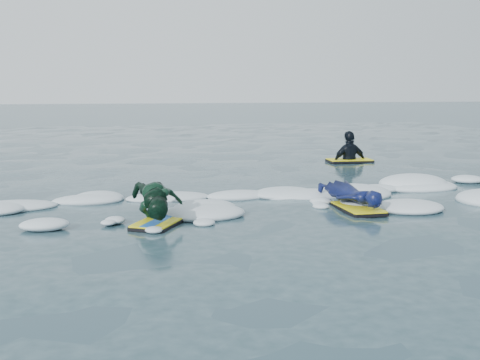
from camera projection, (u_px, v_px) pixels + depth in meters
name	position (u px, v px, depth m)	size (l,w,h in m)	color
ground	(173.00, 222.00, 8.25)	(120.00, 120.00, 0.00)	#162F35
foam_band	(166.00, 207.00, 9.25)	(12.00, 3.10, 0.30)	silver
prone_woman_unit	(353.00, 196.00, 9.14)	(0.75, 1.53, 0.38)	black
prone_child_unit	(158.00, 202.00, 8.18)	(0.89, 1.42, 0.54)	black
waiting_rider_unit	(349.00, 164.00, 14.75)	(1.12, 0.66, 1.62)	black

